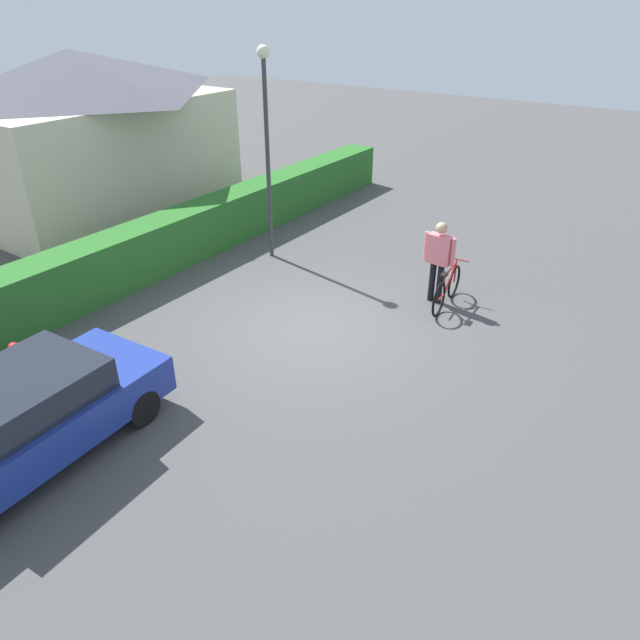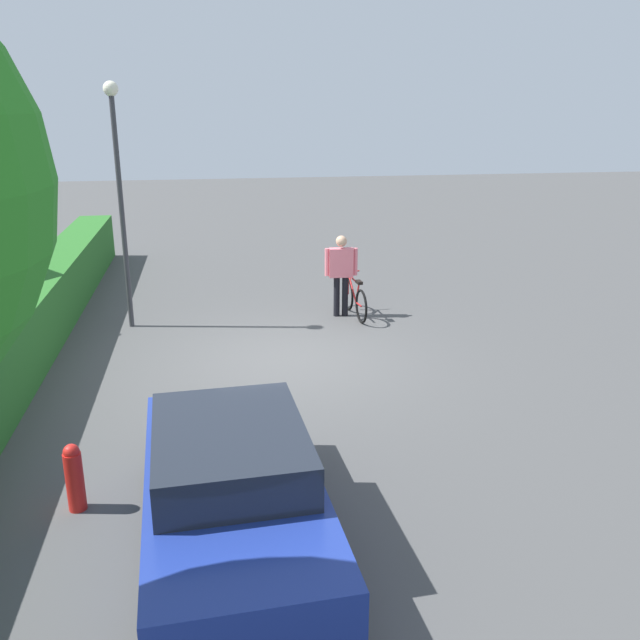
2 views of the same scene
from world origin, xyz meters
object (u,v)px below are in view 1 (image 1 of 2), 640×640
(fire_hydrant, at_px, (19,364))
(parked_car_near, at_px, (23,418))
(bicycle, at_px, (447,289))
(person_rider, at_px, (439,256))
(street_lamp, at_px, (266,130))

(fire_hydrant, bearing_deg, parked_car_near, -117.90)
(bicycle, xyz_separation_m, fire_hydrant, (-6.55, 4.58, 0.03))
(person_rider, height_order, street_lamp, street_lamp)
(parked_car_near, distance_m, street_lamp, 8.07)
(parked_car_near, height_order, bicycle, parked_car_near)
(parked_car_near, distance_m, person_rider, 7.97)
(street_lamp, bearing_deg, parked_car_near, -166.79)
(fire_hydrant, bearing_deg, street_lamp, 0.43)
(bicycle, height_order, street_lamp, street_lamp)
(bicycle, xyz_separation_m, street_lamp, (0.06, 4.63, 2.63))
(parked_car_near, xyz_separation_m, person_rider, (7.53, -2.59, 0.34))
(street_lamp, bearing_deg, bicycle, -90.78)
(person_rider, xyz_separation_m, fire_hydrant, (-6.62, 4.30, -0.61))
(parked_car_near, distance_m, fire_hydrant, 1.96)
(parked_car_near, bearing_deg, person_rider, -18.97)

